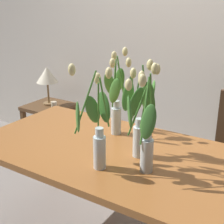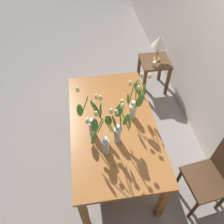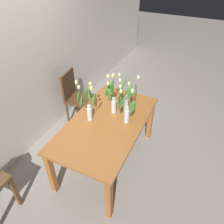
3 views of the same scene
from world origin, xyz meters
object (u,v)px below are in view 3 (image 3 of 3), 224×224
object	(u,v)px
tulip_vase_0	(88,105)
dining_chair	(75,95)
tulip_vase_1	(126,110)
tulip_vase_2	(112,99)
tulip_vase_3	(126,96)
dining_table	(107,127)

from	to	relation	value
tulip_vase_0	dining_chair	distance (m)	1.07
tulip_vase_1	tulip_vase_2	world-z (taller)	tulip_vase_1
tulip_vase_1	dining_chair	distance (m)	1.33
tulip_vase_0	tulip_vase_3	bearing A→B (deg)	-43.86
tulip_vase_2	tulip_vase_3	size ratio (longest dim) A/B	1.01
dining_table	tulip_vase_2	bearing A→B (deg)	8.89
tulip_vase_3	dining_chair	world-z (taller)	tulip_vase_3
dining_table	tulip_vase_0	distance (m)	0.40
tulip_vase_2	dining_chair	bearing A→B (deg)	65.62
tulip_vase_2	dining_table	bearing A→B (deg)	-171.11
tulip_vase_2	tulip_vase_3	bearing A→B (deg)	-58.59
tulip_vase_0	tulip_vase_3	world-z (taller)	tulip_vase_0
tulip_vase_0	tulip_vase_1	world-z (taller)	tulip_vase_1
dining_table	tulip_vase_1	bearing A→B (deg)	-66.48
tulip_vase_0	tulip_vase_1	distance (m)	0.47
tulip_vase_2	tulip_vase_3	xyz separation A→B (m)	(0.10, -0.16, 0.03)
tulip_vase_0	tulip_vase_1	size ratio (longest dim) A/B	0.98
tulip_vase_0	tulip_vase_2	size ratio (longest dim) A/B	1.00
dining_table	tulip_vase_2	xyz separation A→B (m)	(0.22, 0.04, 0.30)
dining_table	tulip_vase_3	xyz separation A→B (m)	(0.32, -0.13, 0.33)
tulip_vase_3	dining_chair	xyz separation A→B (m)	(0.31, 1.06, -0.45)
tulip_vase_3	dining_chair	distance (m)	1.19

